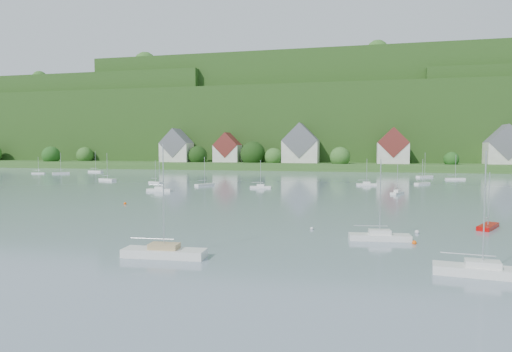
% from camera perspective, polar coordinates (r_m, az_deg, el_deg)
% --- Properties ---
extents(far_shore_strip, '(600.00, 60.00, 3.00)m').
position_cam_1_polar(far_shore_strip, '(218.79, 4.77, 1.41)').
color(far_shore_strip, '#2F5821').
rests_on(far_shore_strip, ground).
extents(forested_ridge, '(620.00, 181.22, 69.89)m').
position_cam_1_polar(forested_ridge, '(286.88, 6.89, 6.20)').
color(forested_ridge, '#1D4215').
rests_on(forested_ridge, ground).
extents(village_building_0, '(14.00, 10.40, 16.00)m').
position_cam_1_polar(village_building_0, '(221.12, -10.00, 3.47)').
color(village_building_0, '#BDB7AD').
rests_on(village_building_0, far_shore_strip).
extents(village_building_1, '(12.00, 9.36, 14.00)m').
position_cam_1_polar(village_building_1, '(214.44, -3.62, 3.31)').
color(village_building_1, '#BDB7AD').
rests_on(village_building_1, far_shore_strip).
extents(village_building_2, '(16.00, 11.44, 18.00)m').
position_cam_1_polar(village_building_2, '(206.05, 5.67, 3.71)').
color(village_building_2, '#BDB7AD').
rests_on(village_building_2, far_shore_strip).
extents(village_building_3, '(13.00, 10.40, 15.50)m').
position_cam_1_polar(village_building_3, '(202.69, 16.90, 3.34)').
color(village_building_3, '#BDB7AD').
rests_on(village_building_3, far_shore_strip).
extents(village_building_4, '(15.00, 10.40, 16.50)m').
position_cam_1_polar(village_building_4, '(214.26, 28.94, 3.09)').
color(village_building_4, '#BDB7AD').
rests_on(village_building_4, far_shore_strip).
extents(near_sailboat_2, '(7.72, 2.56, 10.28)m').
position_cam_1_polar(near_sailboat_2, '(42.36, -11.52, -9.35)').
color(near_sailboat_2, white).
rests_on(near_sailboat_2, ground).
extents(near_sailboat_3, '(6.62, 2.59, 8.70)m').
position_cam_1_polar(near_sailboat_3, '(50.65, 15.35, -7.32)').
color(near_sailboat_3, white).
rests_on(near_sailboat_3, ground).
extents(near_sailboat_4, '(7.40, 2.88, 9.73)m').
position_cam_1_polar(near_sailboat_4, '(39.78, 26.69, -10.55)').
color(near_sailboat_4, white).
rests_on(near_sailboat_4, ground).
extents(near_sailboat_7, '(3.63, 5.24, 6.95)m').
position_cam_1_polar(near_sailboat_7, '(62.51, 27.26, -5.64)').
color(near_sailboat_7, '#AD0504').
rests_on(near_sailboat_7, ground).
extents(mooring_buoy_1, '(0.40, 0.40, 0.40)m').
position_cam_1_polar(mooring_buoy_1, '(55.52, 7.07, -6.73)').
color(mooring_buoy_1, silver).
rests_on(mooring_buoy_1, ground).
extents(mooring_buoy_2, '(0.48, 0.48, 0.48)m').
position_cam_1_polar(mooring_buoy_2, '(49.83, 19.37, -8.11)').
color(mooring_buoy_2, '#FF5909').
rests_on(mooring_buoy_2, ground).
extents(mooring_buoy_3, '(0.50, 0.50, 0.50)m').
position_cam_1_polar(mooring_buoy_3, '(82.39, -16.22, -3.45)').
color(mooring_buoy_3, '#FF5909').
rests_on(mooring_buoy_3, ground).
extents(mooring_buoy_4, '(0.50, 0.50, 0.50)m').
position_cam_1_polar(mooring_buoy_4, '(55.98, 19.66, -6.83)').
color(mooring_buoy_4, silver).
rests_on(mooring_buoy_4, ground).
extents(far_sailboat_cluster, '(192.78, 69.59, 8.53)m').
position_cam_1_polar(far_sailboat_cluster, '(134.14, 5.60, -0.48)').
color(far_sailboat_cluster, white).
rests_on(far_sailboat_cluster, ground).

